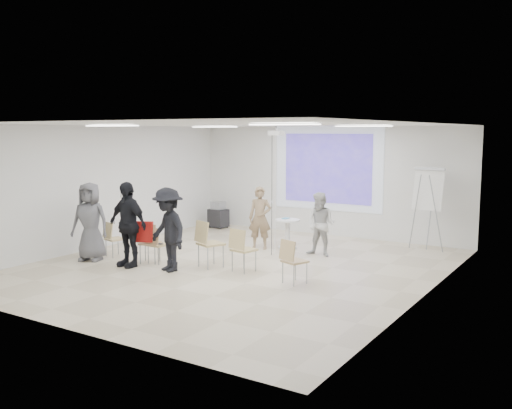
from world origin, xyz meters
The scene contains 30 objects.
floor centered at (0.00, 0.00, -0.05)m, with size 8.00×9.00×0.10m, color beige.
ceiling centered at (0.00, 0.00, 3.05)m, with size 8.00×9.00×0.10m, color white.
wall_back centered at (0.00, 4.55, 1.50)m, with size 8.00×0.10×3.00m, color silver.
wall_left centered at (-4.05, 0.00, 1.50)m, with size 0.10×9.00×3.00m, color silver.
wall_right centered at (4.05, 0.00, 1.50)m, with size 0.10×9.00×3.00m, color silver.
projection_halo centered at (0.00, 4.49, 1.85)m, with size 3.20×0.01×2.30m, color silver.
projection_image centered at (0.00, 4.47, 1.85)m, with size 2.60×0.01×1.90m, color #4937BC.
pedestal_table centered at (0.00, 2.25, 0.42)m, with size 0.65×0.65×0.75m.
player_left centered at (-0.56, 1.88, 0.87)m, with size 0.63×0.43×1.73m, color #977C5C.
player_right centered at (1.04, 1.95, 0.82)m, with size 0.79×0.63×1.63m, color silver.
controller_left centered at (-0.38, 2.13, 1.14)m, with size 0.04×0.13×0.04m, color white.
controller_right centered at (0.86, 2.20, 1.10)m, with size 0.04×0.11×0.04m, color white.
chair_far_left centered at (-2.94, -0.70, 0.48)m, with size 0.47×0.49×0.81m.
chair_left_mid centered at (-1.78, -0.74, 0.52)m, with size 0.55×0.57×0.88m.
chair_left_inner centered at (-1.64, -0.67, 0.48)m, with size 0.39×0.41×0.80m.
chair_center centered at (-0.47, -0.37, 0.59)m, with size 0.62×0.64×1.00m.
chair_right_inner centered at (0.35, -0.32, 0.53)m, with size 0.50×0.52×0.90m.
chair_right_far centered at (1.66, -0.57, 0.50)m, with size 0.52×0.54×0.85m.
red_jacket centered at (-1.82, -0.89, 0.72)m, with size 0.46×0.11×0.44m, color #AF1915.
laptop centered at (-1.64, -0.58, 0.43)m, with size 0.29×0.21×0.02m, color black.
audience_left centered at (-1.98, -1.17, 1.04)m, with size 1.21×0.72×2.08m, color black.
audience_mid centered at (-0.98, -1.03, 0.98)m, with size 1.27×0.69×1.96m, color black.
audience_outer centered at (-3.10, -1.19, 0.98)m, with size 0.95×0.63×1.95m, color slate.
flipchart_easel centered at (2.95, 3.83, 1.48)m, with size 0.86×0.66×2.00m.
av_cart centered at (-3.25, 3.85, 0.36)m, with size 0.56×0.47×0.79m.
ceiling_projector centered at (0.10, 1.49, 2.69)m, with size 0.30×0.25×3.00m.
fluor_panel_nw centered at (-2.00, 2.00, 2.97)m, with size 1.20×0.30×0.02m, color white.
fluor_panel_ne centered at (2.00, 2.00, 2.97)m, with size 1.20×0.30×0.02m, color white.
fluor_panel_sw centered at (-2.00, -1.50, 2.97)m, with size 1.20×0.30×0.02m, color white.
fluor_panel_se centered at (2.00, -1.50, 2.97)m, with size 1.20×0.30×0.02m, color white.
Camera 1 is at (6.67, -9.79, 2.85)m, focal length 40.00 mm.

